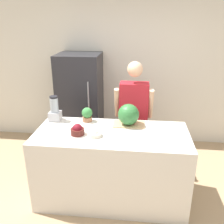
% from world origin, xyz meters
% --- Properties ---
extents(ground_plane, '(14.00, 14.00, 0.00)m').
position_xyz_m(ground_plane, '(0.00, 0.00, 0.00)').
color(ground_plane, tan).
extents(wall_back, '(8.00, 0.06, 2.60)m').
position_xyz_m(wall_back, '(0.00, 2.18, 1.30)').
color(wall_back, silver).
rests_on(wall_back, ground_plane).
extents(counter_island, '(1.87, 0.85, 0.94)m').
position_xyz_m(counter_island, '(0.00, 0.42, 0.47)').
color(counter_island, beige).
rests_on(counter_island, ground_plane).
extents(refrigerator, '(0.72, 0.70, 1.68)m').
position_xyz_m(refrigerator, '(-0.70, 1.79, 0.84)').
color(refrigerator, '#232328').
rests_on(refrigerator, ground_plane).
extents(person, '(0.56, 0.27, 1.68)m').
position_xyz_m(person, '(0.25, 1.15, 0.87)').
color(person, '#333338').
rests_on(person, ground_plane).
extents(cutting_board, '(0.41, 0.25, 0.01)m').
position_xyz_m(cutting_board, '(0.20, 0.68, 0.95)').
color(cutting_board, tan).
rests_on(cutting_board, counter_island).
extents(watermelon, '(0.27, 0.27, 0.27)m').
position_xyz_m(watermelon, '(0.19, 0.66, 1.09)').
color(watermelon, '#2D6B33').
rests_on(watermelon, cutting_board).
extents(bowl_cherries, '(0.16, 0.16, 0.13)m').
position_xyz_m(bowl_cherries, '(-0.40, 0.33, 1.00)').
color(bowl_cherries, '#511E19').
rests_on(bowl_cherries, counter_island).
extents(bowl_cream, '(0.16, 0.16, 0.08)m').
position_xyz_m(bowl_cream, '(-0.18, 0.30, 0.97)').
color(bowl_cream, beige).
rests_on(bowl_cream, counter_island).
extents(blender, '(0.15, 0.15, 0.34)m').
position_xyz_m(blender, '(-0.80, 0.72, 1.08)').
color(blender, '#B7B7BC').
rests_on(blender, counter_island).
extents(potted_plant, '(0.14, 0.14, 0.19)m').
position_xyz_m(potted_plant, '(-0.36, 0.74, 1.04)').
color(potted_plant, '#996647').
rests_on(potted_plant, counter_island).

